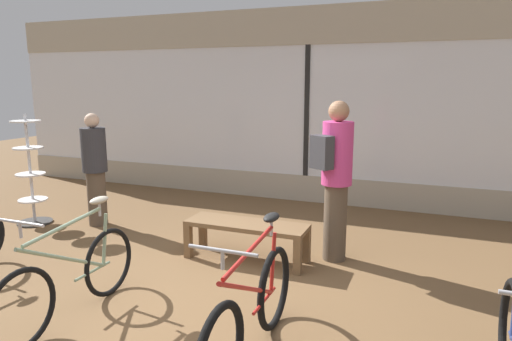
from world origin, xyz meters
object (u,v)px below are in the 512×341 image
Objects in this scene: display_bench at (247,229)px; bicycle_right at (252,312)px; bicycle_left at (72,277)px; accessory_rack at (31,179)px; customer_near_rack at (336,176)px; customer_by_window at (95,168)px.

bicycle_right is at bearing -66.15° from display_bench.
display_bench is (-0.78, 1.76, -0.01)m from bicycle_right.
accessory_rack reaches higher than bicycle_left.
display_bench is at bearing 63.28° from bicycle_left.
customer_near_rack is 1.14× the size of customer_by_window.
customer_near_rack is (0.14, 2.13, 0.61)m from bicycle_right.
bicycle_right is 1.22× the size of display_bench.
bicycle_right is 2.22m from customer_near_rack.
accessory_rack reaches higher than bicycle_right.
accessory_rack is 0.87× the size of customer_near_rack.
customer_by_window is (-3.41, 0.06, -0.15)m from customer_near_rack.
customer_near_rack reaches higher than bicycle_right.
bicycle_right is at bearing -33.87° from customer_by_window.
customer_near_rack is 3.41m from customer_by_window.
accessory_rack is 3.40m from display_bench.
bicycle_right is 1.07× the size of customer_by_window.
accessory_rack is (-4.16, 1.90, 0.27)m from bicycle_right.
accessory_rack is 1.12× the size of display_bench.
bicycle_left is 0.96× the size of bicycle_right.
bicycle_left is 1.66m from bicycle_right.
customer_near_rack reaches higher than customer_by_window.
customer_near_rack is at bearing 86.12° from bicycle_right.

